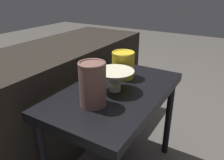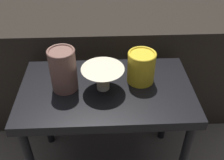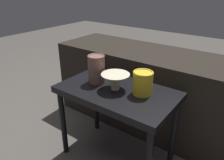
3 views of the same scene
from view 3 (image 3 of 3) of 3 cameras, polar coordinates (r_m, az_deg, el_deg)
ground_plane at (r=1.60m, az=1.13°, el=-19.31°), size 8.00×8.00×0.00m
table at (r=1.32m, az=1.29°, el=-5.02°), size 0.70×0.41×0.52m
couch_backdrop at (r=1.78m, az=10.65°, el=-2.56°), size 1.60×0.50×0.62m
bowl at (r=1.28m, az=0.96°, el=0.06°), size 0.17×0.17×0.10m
vase_textured_left at (r=1.35m, az=-4.10°, el=2.99°), size 0.11×0.11×0.18m
vase_colorful_right at (r=1.23m, az=8.02°, el=-0.61°), size 0.11×0.11×0.13m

